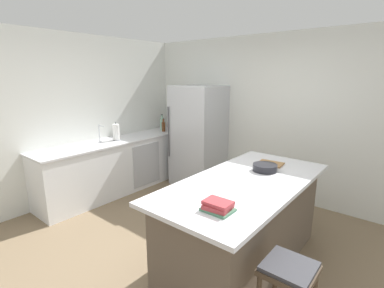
# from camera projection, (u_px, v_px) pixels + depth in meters

# --- Properties ---
(ground_plane) EXTENTS (7.20, 7.20, 0.00)m
(ground_plane) POSITION_uv_depth(u_px,v_px,m) (183.00, 254.00, 3.18)
(ground_plane) COLOR #7A664C
(wall_rear) EXTENTS (6.00, 0.10, 2.60)m
(wall_rear) POSITION_uv_depth(u_px,v_px,m) (274.00, 118.00, 4.56)
(wall_rear) COLOR silver
(wall_rear) RESTS_ON ground_plane
(wall_left) EXTENTS (0.10, 6.00, 2.60)m
(wall_left) POSITION_uv_depth(u_px,v_px,m) (64.00, 119.00, 4.38)
(wall_left) COLOR silver
(wall_left) RESTS_ON ground_plane
(counter_run_left) EXTENTS (0.65, 2.81, 0.90)m
(counter_run_left) POSITION_uv_depth(u_px,v_px,m) (119.00, 165.00, 4.90)
(counter_run_left) COLOR white
(counter_run_left) RESTS_ON ground_plane
(kitchen_island) EXTENTS (1.02, 2.13, 0.93)m
(kitchen_island) POSITION_uv_depth(u_px,v_px,m) (244.00, 222.00, 2.95)
(kitchen_island) COLOR brown
(kitchen_island) RESTS_ON ground_plane
(refrigerator) EXTENTS (0.81, 0.78, 1.79)m
(refrigerator) POSITION_uv_depth(u_px,v_px,m) (198.00, 136.00, 5.09)
(refrigerator) COLOR #B7BABF
(refrigerator) RESTS_ON ground_plane
(bar_stool) EXTENTS (0.36, 0.36, 0.66)m
(bar_stool) POSITION_uv_depth(u_px,v_px,m) (288.00, 279.00, 2.03)
(bar_stool) COLOR #473828
(bar_stool) RESTS_ON ground_plane
(sink_faucet) EXTENTS (0.15, 0.05, 0.30)m
(sink_faucet) POSITION_uv_depth(u_px,v_px,m) (100.00, 133.00, 4.55)
(sink_faucet) COLOR silver
(sink_faucet) RESTS_ON counter_run_left
(paper_towel_roll) EXTENTS (0.14, 0.14, 0.31)m
(paper_towel_roll) POSITION_uv_depth(u_px,v_px,m) (116.00, 132.00, 4.73)
(paper_towel_roll) COLOR gray
(paper_towel_roll) RESTS_ON counter_run_left
(vinegar_bottle) EXTENTS (0.05, 0.05, 0.27)m
(vinegar_bottle) POSITION_uv_depth(u_px,v_px,m) (170.00, 124.00, 5.75)
(vinegar_bottle) COLOR #994C23
(vinegar_bottle) RESTS_ON counter_run_left
(hot_sauce_bottle) EXTENTS (0.06, 0.06, 0.20)m
(hot_sauce_bottle) POSITION_uv_depth(u_px,v_px,m) (169.00, 126.00, 5.64)
(hot_sauce_bottle) COLOR red
(hot_sauce_bottle) RESTS_ON counter_run_left
(gin_bottle) EXTENTS (0.08, 0.08, 0.31)m
(gin_bottle) POSITION_uv_depth(u_px,v_px,m) (162.00, 124.00, 5.60)
(gin_bottle) COLOR #8CB79E
(gin_bottle) RESTS_ON counter_run_left
(syrup_bottle) EXTENTS (0.07, 0.07, 0.25)m
(syrup_bottle) POSITION_uv_depth(u_px,v_px,m) (164.00, 126.00, 5.47)
(syrup_bottle) COLOR #5B3319
(syrup_bottle) RESTS_ON counter_run_left
(cookbook_stack) EXTENTS (0.24, 0.20, 0.08)m
(cookbook_stack) POSITION_uv_depth(u_px,v_px,m) (218.00, 206.00, 2.20)
(cookbook_stack) COLOR #4C7F60
(cookbook_stack) RESTS_ON kitchen_island
(mixing_bowl) EXTENTS (0.27, 0.27, 0.08)m
(mixing_bowl) POSITION_uv_depth(u_px,v_px,m) (265.00, 168.00, 3.13)
(mixing_bowl) COLOR black
(mixing_bowl) RESTS_ON kitchen_island
(cutting_board) EXTENTS (0.30, 0.23, 0.02)m
(cutting_board) POSITION_uv_depth(u_px,v_px,m) (270.00, 163.00, 3.37)
(cutting_board) COLOR #9E7042
(cutting_board) RESTS_ON kitchen_island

